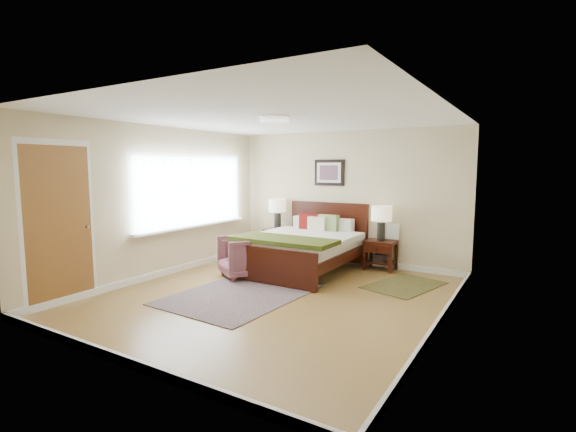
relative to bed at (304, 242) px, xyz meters
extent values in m
plane|color=olive|center=(0.35, -1.47, -0.52)|extent=(5.00, 5.00, 0.00)
cube|color=#C9BC92|center=(0.35, 1.03, 0.73)|extent=(4.50, 0.04, 2.50)
cube|color=#C9BC92|center=(0.35, -3.97, 0.73)|extent=(4.50, 0.04, 2.50)
cube|color=#C9BC92|center=(-1.90, -1.47, 0.73)|extent=(0.04, 5.00, 2.50)
cube|color=#C9BC92|center=(2.60, -1.47, 0.73)|extent=(0.04, 5.00, 2.50)
cube|color=white|center=(0.35, -1.47, 1.98)|extent=(4.50, 5.00, 0.02)
cube|color=silver|center=(-1.88, -0.77, 0.88)|extent=(0.02, 2.72, 1.32)
cube|color=silver|center=(-1.86, -0.77, 0.88)|extent=(0.01, 2.60, 1.20)
cube|color=silver|center=(-1.83, -0.77, 0.25)|extent=(0.10, 2.72, 0.04)
cube|color=silver|center=(-1.88, -3.22, 0.57)|extent=(0.01, 1.00, 2.18)
cube|color=brown|center=(-1.87, -3.22, 0.53)|extent=(0.01, 0.90, 2.10)
cylinder|color=#999999|center=(-1.85, -2.84, 0.48)|extent=(0.04, 0.04, 0.04)
cylinder|color=white|center=(0.35, -1.47, 1.94)|extent=(0.40, 0.40, 0.07)
cylinder|color=beige|center=(0.35, -1.47, 1.97)|extent=(0.44, 0.44, 0.01)
cube|color=#341207|center=(0.00, 0.99, 0.06)|extent=(1.61, 0.06, 1.13)
cube|color=#341207|center=(0.00, -1.04, -0.22)|extent=(1.61, 0.06, 0.56)
cube|color=#341207|center=(-0.77, -0.03, -0.20)|extent=(0.06, 2.02, 0.18)
cube|color=#341207|center=(0.77, -0.03, -0.20)|extent=(0.06, 2.02, 0.18)
cube|color=beige|center=(0.00, -0.03, -0.07)|extent=(1.51, 2.00, 0.22)
cube|color=beige|center=(0.00, -0.13, 0.08)|extent=(1.69, 1.77, 0.10)
cube|color=#313C11|center=(0.00, -0.68, 0.13)|extent=(1.73, 0.70, 0.07)
cube|color=beige|center=(-0.35, 0.75, 0.22)|extent=(0.50, 0.18, 0.26)
cube|color=beige|center=(0.35, 0.75, 0.22)|extent=(0.50, 0.18, 0.26)
cube|color=#5C0D0A|center=(-0.22, 0.63, 0.26)|extent=(0.39, 0.17, 0.32)
cube|color=#6E864D|center=(0.18, 0.63, 0.26)|extent=(0.39, 0.16, 0.32)
cube|color=beige|center=(-0.02, 0.55, 0.24)|extent=(0.35, 0.13, 0.28)
cube|color=black|center=(0.00, 1.01, 1.20)|extent=(0.62, 0.03, 0.50)
cube|color=silver|center=(0.00, 0.99, 1.20)|extent=(0.50, 0.01, 0.38)
cube|color=#A52D23|center=(0.00, 0.98, 1.20)|extent=(0.38, 0.01, 0.28)
cube|color=#341207|center=(-1.05, 0.80, 0.02)|extent=(0.48, 0.43, 0.05)
cube|color=#341207|center=(-1.26, 0.62, -0.26)|extent=(0.05, 0.05, 0.52)
cube|color=#341207|center=(-0.84, 0.62, -0.26)|extent=(0.05, 0.05, 0.52)
cube|color=#341207|center=(-1.26, 0.99, -0.26)|extent=(0.05, 0.05, 0.52)
cube|color=#341207|center=(-0.84, 0.99, -0.26)|extent=(0.05, 0.05, 0.52)
cube|color=#341207|center=(-1.05, 0.60, -0.08)|extent=(0.42, 0.03, 0.14)
cube|color=#341207|center=(1.12, 0.80, -0.02)|extent=(0.53, 0.40, 0.05)
cube|color=#341207|center=(0.89, 0.63, -0.28)|extent=(0.05, 0.05, 0.48)
cube|color=#341207|center=(1.36, 0.63, -0.28)|extent=(0.05, 0.05, 0.48)
cube|color=#341207|center=(0.89, 0.97, -0.28)|extent=(0.05, 0.05, 0.48)
cube|color=#341207|center=(1.36, 0.97, -0.28)|extent=(0.05, 0.05, 0.48)
cube|color=#341207|center=(1.12, 0.62, -0.12)|extent=(0.47, 0.03, 0.14)
cube|color=#341207|center=(1.12, 0.80, -0.38)|extent=(0.47, 0.34, 0.03)
cube|color=black|center=(1.12, 0.80, -0.35)|extent=(0.20, 0.25, 0.03)
cube|color=black|center=(1.12, 0.80, -0.32)|extent=(0.20, 0.25, 0.03)
cube|color=black|center=(1.12, 0.80, -0.28)|extent=(0.20, 0.25, 0.03)
cube|color=black|center=(1.12, 0.80, -0.25)|extent=(0.20, 0.25, 0.03)
cylinder|color=black|center=(-1.05, 0.80, 0.21)|extent=(0.14, 0.14, 0.32)
cylinder|color=black|center=(-1.05, 0.80, 0.39)|extent=(0.02, 0.02, 0.06)
cylinder|color=beige|center=(-1.05, 0.80, 0.53)|extent=(0.36, 0.36, 0.26)
cylinder|color=black|center=(1.12, 0.80, 0.17)|extent=(0.14, 0.14, 0.32)
cylinder|color=black|center=(1.12, 0.80, 0.35)|extent=(0.02, 0.02, 0.06)
cylinder|color=beige|center=(1.12, 0.80, 0.49)|extent=(0.36, 0.36, 0.26)
imported|color=brown|center=(-0.69, -0.83, -0.18)|extent=(1.02, 1.03, 0.68)
cube|color=#0B153B|center=(-0.10, -1.63, -0.52)|extent=(1.68, 2.29, 0.01)
cube|color=black|center=(1.78, 0.01, -0.52)|extent=(1.13, 1.42, 0.01)
camera|label=1|loc=(3.48, -6.29, 1.29)|focal=26.00mm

